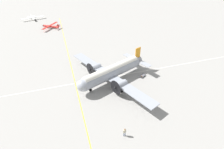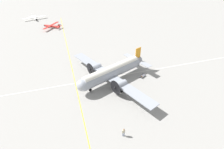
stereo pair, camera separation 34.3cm
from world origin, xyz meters
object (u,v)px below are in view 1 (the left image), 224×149
Objects in this scene: baggage_cart at (142,76)px; light_aircraft_taxiing at (50,26)px; airliner_main at (110,72)px; suitcase_near_door at (141,77)px; crew_foreground at (125,132)px; light_aircraft_distant at (33,18)px; suitcase_upright_spare at (142,77)px.

light_aircraft_taxiing is at bearing -99.10° from baggage_cart.
airliner_main is 50.96× the size of suitcase_near_door.
suitcase_near_door is 0.67m from baggage_cart.
light_aircraft_distant is at bearing -85.00° from crew_foreground.
light_aircraft_taxiing is at bearing 8.81° from light_aircraft_distant.
baggage_cart is at bearing -68.14° from suitcase_near_door.
airliner_main reaches higher than light_aircraft_distant.
light_aircraft_taxiing is (60.63, 10.33, -0.20)m from crew_foreground.
airliner_main reaches higher than crew_foreground.
crew_foreground is 18.51m from baggage_cart.
suitcase_near_door is at bearing 69.15° from suitcase_upright_spare.
crew_foreground is 61.51m from light_aircraft_taxiing.
baggage_cart is at bearing -44.27° from suitcase_upright_spare.
light_aircraft_taxiing is (-15.54, -7.77, -0.00)m from light_aircraft_distant.
suitcase_near_door is at bearing 6.89° from light_aircraft_distant.
suitcase_upright_spare is (14.76, -10.32, -0.80)m from crew_foreground.
airliner_main is 8.29m from suitcase_upright_spare.
light_aircraft_taxiing reaches higher than baggage_cart.
crew_foreground is 18.02m from suitcase_upright_spare.
light_aircraft_distant reaches higher than suitcase_upright_spare.
suitcase_near_door is 0.05× the size of light_aircraft_distant.
crew_foreground is at bearing 145.03° from suitcase_upright_spare.
suitcase_upright_spare is at bearing 7.07° from light_aircraft_distant.
suitcase_near_door is (-0.69, -7.62, -2.39)m from airliner_main.
suitcase_near_door is 1.01× the size of suitcase_upright_spare.
crew_foreground is 0.18× the size of light_aircraft_taxiing.
suitcase_near_door is at bearing 148.68° from light_aircraft_taxiing.
light_aircraft_distant is at bearing -93.79° from airliner_main.
baggage_cart is 67.50m from light_aircraft_distant.
crew_foreground reaches higher than baggage_cart.
light_aircraft_taxiing reaches higher than suitcase_upright_spare.
light_aircraft_distant is at bearing 24.84° from suitcase_upright_spare.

